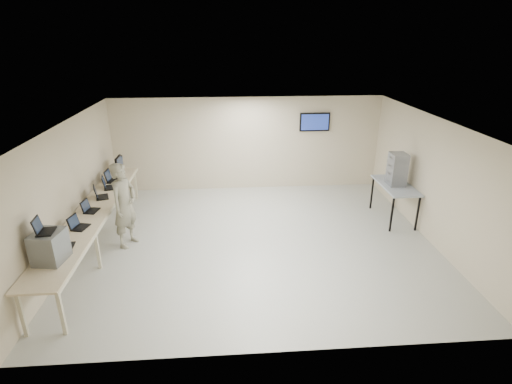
{
  "coord_description": "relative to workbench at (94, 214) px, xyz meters",
  "views": [
    {
      "loc": [
        -0.64,
        -8.18,
        4.49
      ],
      "look_at": [
        0.0,
        0.2,
        1.15
      ],
      "focal_mm": 28.0,
      "sensor_mm": 36.0,
      "label": 1
    }
  ],
  "objects": [
    {
      "name": "room",
      "position": [
        3.62,
        0.06,
        0.58
      ],
      "size": [
        8.01,
        7.01,
        2.81
      ],
      "color": "beige",
      "rests_on": "ground"
    },
    {
      "name": "workbench",
      "position": [
        0.0,
        0.0,
        0.0
      ],
      "size": [
        0.76,
        6.0,
        0.9
      ],
      "color": "beige",
      "rests_on": "ground"
    },
    {
      "name": "equipment_box",
      "position": [
        -0.06,
        -2.06,
        0.34
      ],
      "size": [
        0.53,
        0.58,
        0.54
      ],
      "primitive_type": "cube",
      "rotation": [
        0.0,
        0.0,
        -0.15
      ],
      "color": "slate",
      "rests_on": "workbench"
    },
    {
      "name": "laptop_on_box",
      "position": [
        -0.12,
        -2.06,
        0.68
      ],
      "size": [
        0.3,
        0.36,
        0.26
      ],
      "rotation": [
        0.0,
        0.0,
        0.08
      ],
      "color": "black",
      "rests_on": "equipment_box"
    },
    {
      "name": "laptop_0",
      "position": [
        -0.04,
        -1.6,
        0.14
      ],
      "size": [
        0.3,
        0.35,
        0.25
      ],
      "rotation": [
        0.0,
        0.0,
        0.1
      ],
      "color": "black",
      "rests_on": "workbench"
    },
    {
      "name": "laptop_1",
      "position": [
        -0.04,
        -0.84,
        0.14
      ],
      "size": [
        0.35,
        0.39,
        0.27
      ],
      "rotation": [
        0.0,
        0.0,
        -0.22
      ],
      "color": "black",
      "rests_on": "workbench"
    },
    {
      "name": "laptop_2",
      "position": [
        -0.06,
        -0.03,
        0.14
      ],
      "size": [
        0.33,
        0.37,
        0.26
      ],
      "rotation": [
        0.0,
        0.0,
        -0.17
      ],
      "color": "black",
      "rests_on": "workbench"
    },
    {
      "name": "laptop_3",
      "position": [
        -0.07,
        0.75,
        0.15
      ],
      "size": [
        0.41,
        0.44,
        0.29
      ],
      "rotation": [
        0.0,
        0.0,
        0.32
      ],
      "color": "black",
      "rests_on": "workbench"
    },
    {
      "name": "laptop_4",
      "position": [
        -0.04,
        1.38,
        0.15
      ],
      "size": [
        0.41,
        0.45,
        0.3
      ],
      "rotation": [
        0.0,
        0.0,
        0.25
      ],
      "color": "black",
      "rests_on": "workbench"
    },
    {
      "name": "laptop_5",
      "position": [
        -0.07,
        1.87,
        0.15
      ],
      "size": [
        0.34,
        0.41,
        0.31
      ],
      "rotation": [
        0.0,
        0.0,
        -0.05
      ],
      "color": "black",
      "rests_on": "workbench"
    },
    {
      "name": "monitor_near",
      "position": [
        -0.01,
        2.49,
        0.36
      ],
      "size": [
        0.22,
        0.48,
        0.48
      ],
      "color": "black",
      "rests_on": "workbench"
    },
    {
      "name": "monitor_far",
      "position": [
        -0.01,
        2.68,
        0.32
      ],
      "size": [
        0.18,
        0.41,
        0.41
      ],
      "color": "black",
      "rests_on": "workbench"
    },
    {
      "name": "soldier",
      "position": [
        0.66,
        0.08,
        0.14
      ],
      "size": [
        0.72,
        0.84,
        1.94
      ],
      "primitive_type": "imported",
      "rotation": [
        0.0,
        0.0,
        1.14
      ],
      "color": "#585C4D",
      "rests_on": "ground"
    },
    {
      "name": "side_table",
      "position": [
        7.19,
        0.94,
        0.05
      ],
      "size": [
        0.74,
        1.58,
        0.95
      ],
      "color": "#959EA8",
      "rests_on": "ground"
    },
    {
      "name": "storage_bins",
      "position": [
        7.17,
        0.94,
        0.53
      ],
      "size": [
        0.39,
        0.43,
        0.82
      ],
      "color": "gray",
      "rests_on": "side_table"
    }
  ]
}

